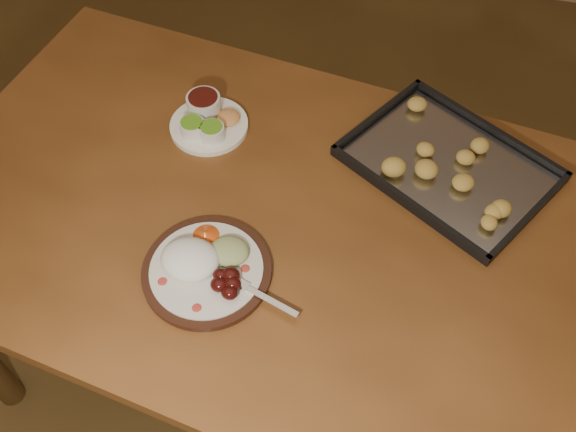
# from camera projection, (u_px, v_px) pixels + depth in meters

# --- Properties ---
(ground) EXTENTS (4.00, 4.00, 0.00)m
(ground) POSITION_uv_depth(u_px,v_px,m) (211.00, 330.00, 1.98)
(ground) COLOR brown
(ground) RESTS_ON ground
(dining_table) EXTENTS (1.61, 1.10, 0.75)m
(dining_table) POSITION_uv_depth(u_px,v_px,m) (276.00, 243.00, 1.39)
(dining_table) COLOR brown
(dining_table) RESTS_ON ground
(dinner_plate) EXTENTS (0.32, 0.25, 0.06)m
(dinner_plate) POSITION_uv_depth(u_px,v_px,m) (205.00, 266.00, 1.22)
(dinner_plate) COLOR black
(dinner_plate) RESTS_ON dining_table
(condiment_saucer) EXTENTS (0.18, 0.18, 0.06)m
(condiment_saucer) POSITION_uv_depth(u_px,v_px,m) (207.00, 120.00, 1.45)
(condiment_saucer) COLOR white
(condiment_saucer) RESTS_ON dining_table
(baking_tray) EXTENTS (0.51, 0.47, 0.04)m
(baking_tray) POSITION_uv_depth(u_px,v_px,m) (448.00, 163.00, 1.38)
(baking_tray) COLOR black
(baking_tray) RESTS_ON dining_table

